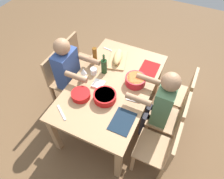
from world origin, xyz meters
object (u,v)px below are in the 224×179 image
Objects in this scene: chair_near_center at (171,119)px; serving_bowl_greens at (105,96)px; chair_far_center at (61,78)px; chair_near_right at (180,93)px; bread_loaf at (118,57)px; chair_near_left at (161,149)px; napkin_stack at (98,84)px; cutting_board at (118,60)px; beer_bottle at (95,55)px; wine_glass at (83,72)px; serving_bowl_salad at (81,95)px; wine_bottle at (104,66)px; dining_table at (112,88)px; serving_bowl_fruit at (135,80)px; diner_far_center at (70,71)px; diner_near_center at (160,103)px; cup_far_center at (94,71)px; chair_far_right at (77,59)px.

chair_near_center is 0.88m from serving_bowl_greens.
chair_far_center and chair_near_right have the same top height.
chair_near_left is at bearing -133.24° from bread_loaf.
cutting_board is at bearing -3.47° from napkin_stack.
beer_bottle is at bearing 76.70° from chair_near_center.
chair_near_left is 1.31m from cutting_board.
wine_glass is 0.24m from napkin_stack.
serving_bowl_salad reaches higher than cutting_board.
dining_table is at bearing -128.66° from wine_bottle.
wine_glass reaches higher than serving_bowl_fruit.
bread_loaf is at bearing -50.28° from diner_far_center.
napkin_stack is at bearing 176.53° from cutting_board.
chair_far_center is at bearing 97.14° from serving_bowl_fruit.
diner_near_center is 1.08m from beer_bottle.
cup_far_center is at bearing 154.19° from bread_loaf.
chair_far_center is 3.76× the size of serving_bowl_salad.
bread_loaf is at bearing 11.82° from serving_bowl_greens.
serving_bowl_fruit is (0.13, -0.26, 0.14)m from dining_table.
chair_near_center is 1.08m from wine_bottle.
serving_bowl_fruit is 1.16× the size of beer_bottle.
diner_near_center is 1.41× the size of chair_near_right.
serving_bowl_salad is (-0.34, 1.06, 0.30)m from chair_near_center.
wine_bottle reaches higher than beer_bottle.
chair_near_right is 1.36m from serving_bowl_salad.
diner_near_center reaches higher than chair_near_center.
chair_near_right is 2.66× the size of bread_loaf.
diner_far_center is at bearing 72.91° from chair_near_left.
dining_table is 1.91× the size of chair_near_right.
chair_near_right reaches higher than dining_table.
diner_near_center is 1.41× the size of chair_far_right.
diner_far_center is (-0.00, 1.45, 0.21)m from chair_near_center.
bread_loaf is 1.93× the size of wine_glass.
serving_bowl_salad is (0.10, 1.06, 0.30)m from chair_near_left.
wine_glass reaches higher than cutting_board.
chair_near_center is 6.07× the size of napkin_stack.
chair_far_center is 3.86× the size of beer_bottle.
cutting_board is at bearing 51.54° from serving_bowl_fruit.
chair_far_right is 3.86× the size of beer_bottle.
dining_table is 1.91× the size of chair_far_right.
chair_near_left is at bearing -120.64° from wine_bottle.
serving_bowl_greens is 0.24m from napkin_stack.
cutting_board is 0.33m from beer_bottle.
bread_loaf is at bearing -26.85° from wine_glass.
serving_bowl_salad is 0.78× the size of wine_bottle.
chair_near_left reaches higher than serving_bowl_fruit.
serving_bowl_salad is at bearing -156.99° from wine_glass.
napkin_stack is (-0.02, -0.22, -0.10)m from wine_glass.
chair_far_center is at bearing 102.92° from wine_bottle.
beer_bottle is 1.33× the size of wine_glass.
chair_far_center is at bearing 59.12° from serving_bowl_salad.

